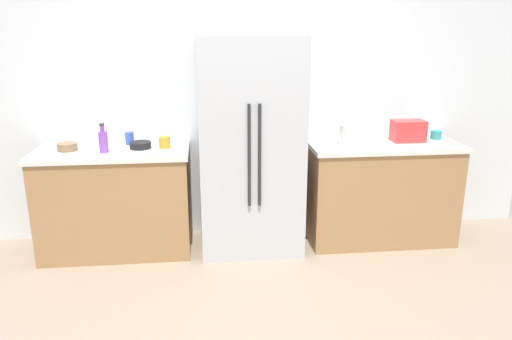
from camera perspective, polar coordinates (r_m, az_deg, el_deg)
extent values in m
plane|color=gray|center=(3.24, 0.18, -18.50)|extent=(10.82, 10.82, 0.00)
cube|color=silver|center=(4.37, -2.30, 9.48)|extent=(5.41, 0.10, 2.64)
cube|color=#9E7247|center=(4.29, -15.85, -3.67)|extent=(1.21, 0.59, 0.84)
cube|color=silver|center=(4.16, -16.33, 2.05)|extent=(1.24, 0.62, 0.04)
cube|color=#9E7247|center=(4.49, 14.06, -2.61)|extent=(1.26, 0.59, 0.84)
cube|color=silver|center=(4.37, 14.46, 2.87)|extent=(1.29, 0.62, 0.04)
cube|color=#B7BABF|center=(4.08, -0.67, 2.81)|extent=(0.84, 0.64, 1.78)
cylinder|color=#262628|center=(3.75, -0.78, 1.59)|extent=(0.02, 0.02, 0.80)
cylinder|color=#262628|center=(3.76, 0.43, 1.63)|extent=(0.02, 0.02, 0.80)
cube|color=red|center=(4.44, 17.18, 4.34)|extent=(0.27, 0.17, 0.18)
cylinder|color=white|center=(4.21, 11.43, 4.06)|extent=(0.27, 0.27, 0.18)
sphere|color=white|center=(4.19, 11.50, 5.24)|extent=(0.25, 0.25, 0.25)
cylinder|color=purple|center=(4.05, -17.23, 3.07)|extent=(0.07, 0.07, 0.17)
cylinder|color=purple|center=(4.03, -17.36, 4.57)|extent=(0.03, 0.03, 0.05)
cylinder|color=#333338|center=(4.02, -17.40, 5.04)|extent=(0.04, 0.04, 0.02)
cylinder|color=teal|center=(4.63, 20.08, 3.84)|extent=(0.09, 0.09, 0.07)
cylinder|color=blue|center=(4.27, -14.41, 3.56)|extent=(0.07, 0.07, 0.11)
cylinder|color=orange|center=(4.09, -10.52, 3.16)|extent=(0.09, 0.09, 0.09)
cylinder|color=black|center=(4.13, -13.21, 2.82)|extent=(0.17, 0.17, 0.05)
cylinder|color=brown|center=(4.22, -20.98, 2.51)|extent=(0.16, 0.16, 0.06)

